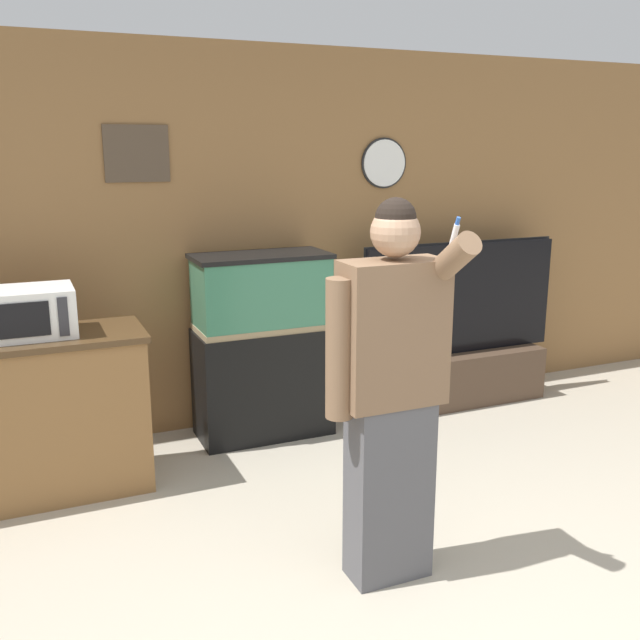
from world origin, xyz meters
name	(u,v)px	position (x,y,z in m)	size (l,w,h in m)	color
wall_back_paneled	(234,241)	(0.00, 2.75, 1.30)	(10.00, 0.08, 2.60)	olive
microwave	(25,312)	(-1.37, 2.12, 1.06)	(0.51, 0.38, 0.26)	white
aquarium_on_stand	(262,346)	(0.09, 2.43, 0.63)	(0.90, 0.44, 1.25)	black
tv_on_stand	(459,357)	(1.67, 2.43, 0.36)	(1.63, 0.40, 1.25)	#4C3828
person_standing	(390,390)	(0.06, 0.61, 0.90)	(0.55, 0.41, 1.73)	#515156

